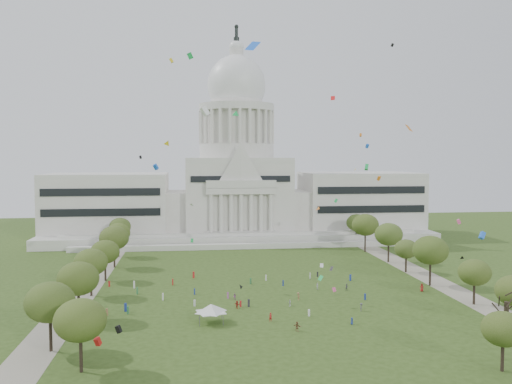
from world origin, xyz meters
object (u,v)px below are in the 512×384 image
(person_0, at_px, (422,288))
(big_bare_tree, at_px, (507,298))
(capitol, at_px, (237,186))
(event_tent, at_px, (211,308))

(person_0, bearing_deg, big_bare_tree, -58.76)
(capitol, height_order, big_bare_tree, capitol)
(capitol, bearing_deg, event_tent, -97.51)
(event_tent, xyz_separation_m, person_0, (55.34, 19.81, -2.13))
(capitol, xyz_separation_m, big_bare_tree, (38.00, -141.59, -13.62))
(capitol, bearing_deg, person_0, -68.96)
(capitol, bearing_deg, big_bare_tree, -74.98)
(capitol, xyz_separation_m, person_0, (39.26, -102.04, -21.28))
(capitol, relative_size, big_bare_tree, 12.50)
(big_bare_tree, height_order, person_0, big_bare_tree)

